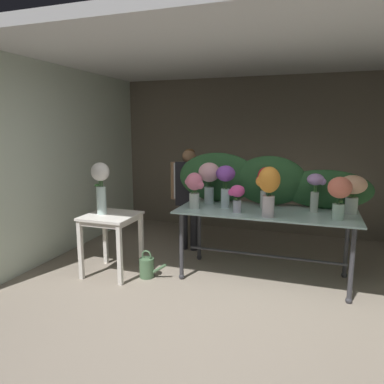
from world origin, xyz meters
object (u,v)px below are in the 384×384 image
at_px(side_table_white, 111,223).
at_px(vase_coral_ranunculus, 340,193).
at_px(vase_sunset_peonies, 269,187).
at_px(vase_blush_freesia, 209,177).
at_px(vase_violet_anemones, 226,180).
at_px(vase_rosy_lilies, 194,187).
at_px(vase_fuchsia_roses, 237,195).
at_px(vase_peach_stock, 352,189).
at_px(vase_crimson_carnations, 265,184).
at_px(watering_can, 147,267).
at_px(display_table_glass, 265,221).
at_px(florist, 189,189).
at_px(vase_white_roses_tall, 101,183).
at_px(vase_lilac_tulips, 316,188).

relative_size(side_table_white, vase_coral_ranunculus, 1.66).
relative_size(side_table_white, vase_sunset_peonies, 1.37).
xyz_separation_m(vase_blush_freesia, vase_violet_anemones, (0.26, -0.16, -0.01)).
distance_m(vase_coral_ranunculus, vase_rosy_lilies, 1.62).
height_order(side_table_white, vase_coral_ranunculus, vase_coral_ranunculus).
height_order(vase_fuchsia_roses, vase_peach_stock, vase_peach_stock).
bearing_deg(vase_rosy_lilies, vase_crimson_carnations, 20.00).
relative_size(vase_sunset_peonies, vase_violet_anemones, 1.07).
bearing_deg(watering_can, vase_violet_anemones, 26.16).
bearing_deg(vase_fuchsia_roses, display_table_glass, 34.19).
xyz_separation_m(vase_blush_freesia, vase_peach_stock, (1.67, 0.01, -0.06)).
bearing_deg(vase_blush_freesia, watering_can, -136.08).
distance_m(display_table_glass, vase_peach_stock, 1.03).
xyz_separation_m(side_table_white, florist, (0.61, 1.16, 0.28)).
bearing_deg(vase_coral_ranunculus, watering_can, -173.21).
bearing_deg(display_table_glass, watering_can, -162.07).
xyz_separation_m(vase_fuchsia_roses, watering_can, (-1.05, -0.23, -0.92)).
relative_size(vase_blush_freesia, vase_white_roses_tall, 0.83).
bearing_deg(vase_violet_anemones, vase_rosy_lilies, -155.87).
bearing_deg(watering_can, vase_sunset_peonies, 5.28).
distance_m(vase_blush_freesia, vase_violet_anemones, 0.30).
distance_m(vase_coral_ranunculus, watering_can, 2.38).
relative_size(vase_coral_ranunculus, vase_peach_stock, 1.04).
bearing_deg(vase_coral_ranunculus, vase_crimson_carnations, 159.45).
xyz_separation_m(vase_white_roses_tall, watering_can, (0.59, 0.03, -1.03)).
bearing_deg(vase_crimson_carnations, vase_coral_ranunculus, -20.55).
bearing_deg(vase_coral_ranunculus, vase_peach_stock, 66.93).
height_order(florist, vase_violet_anemones, florist).
bearing_deg(vase_white_roses_tall, watering_can, 2.72).
relative_size(vase_blush_freesia, watering_can, 1.50).
relative_size(vase_coral_ranunculus, vase_violet_anemones, 0.89).
height_order(vase_crimson_carnations, vase_rosy_lilies, vase_crimson_carnations).
xyz_separation_m(vase_lilac_tulips, watering_can, (-1.90, -0.54, -1.01)).
bearing_deg(florist, vase_peach_stock, -14.08).
relative_size(vase_crimson_carnations, watering_can, 1.42).
height_order(vase_lilac_tulips, vase_peach_stock, vase_lilac_tulips).
xyz_separation_m(side_table_white, vase_coral_ranunculus, (2.60, 0.28, 0.49)).
xyz_separation_m(vase_fuchsia_roses, vase_lilac_tulips, (0.85, 0.30, 0.09)).
xyz_separation_m(vase_crimson_carnations, watering_can, (-1.32, -0.56, -1.02)).
distance_m(vase_fuchsia_roses, watering_can, 1.41).
bearing_deg(vase_coral_ranunculus, vase_blush_freesia, 167.64).
bearing_deg(vase_rosy_lilies, vase_fuchsia_roses, -4.26).
height_order(vase_fuchsia_roses, vase_violet_anemones, vase_violet_anemones).
xyz_separation_m(florist, vase_sunset_peonies, (1.27, -1.01, 0.26)).
height_order(display_table_glass, vase_white_roses_tall, vase_white_roses_tall).
distance_m(side_table_white, vase_sunset_peonies, 1.96).
height_order(side_table_white, vase_peach_stock, vase_peach_stock).
relative_size(vase_violet_anemones, vase_white_roses_tall, 0.81).
height_order(vase_fuchsia_roses, vase_lilac_tulips, vase_lilac_tulips).
distance_m(vase_rosy_lilies, vase_peach_stock, 1.79).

